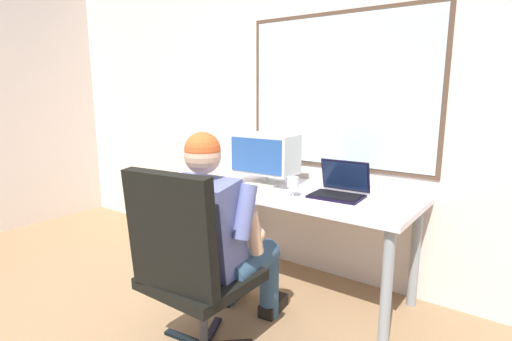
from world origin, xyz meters
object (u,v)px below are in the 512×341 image
at_px(crt_monitor, 265,154).
at_px(wine_glass, 293,183).
at_px(person_seated, 219,233).
at_px(office_chair, 187,260).
at_px(desk, 304,205).
at_px(laptop, 340,187).

relative_size(crt_monitor, wine_glass, 3.54).
distance_m(person_seated, wine_glass, 0.61).
height_order(office_chair, wine_glass, office_chair).
bearing_deg(person_seated, desk, 79.89).
distance_m(desk, crt_monitor, 0.46).
bearing_deg(desk, person_seated, -100.11).
xyz_separation_m(crt_monitor, wine_glass, (0.35, -0.19, -0.13)).
height_order(desk, laptop, laptop).
relative_size(person_seated, crt_monitor, 2.59).
xyz_separation_m(desk, person_seated, (-0.13, -0.73, -0.02)).
xyz_separation_m(office_chair, wine_glass, (0.12, 0.83, 0.26)).
xyz_separation_m(desk, laptop, (0.24, 0.04, 0.15)).
bearing_deg(wine_glass, office_chair, -98.10).
distance_m(laptop, wine_glass, 0.31).
distance_m(desk, person_seated, 0.74).
relative_size(person_seated, laptop, 3.52).
bearing_deg(wine_glass, crt_monitor, 151.84).
xyz_separation_m(desk, wine_glass, (0.02, -0.18, 0.19)).
height_order(desk, wine_glass, wine_glass).
xyz_separation_m(office_chair, laptop, (0.35, 1.04, 0.23)).
bearing_deg(office_chair, person_seated, 96.00).
relative_size(office_chair, laptop, 3.05).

